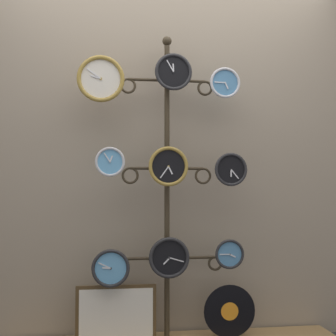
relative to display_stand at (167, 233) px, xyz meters
The scene contains 13 objects.
shop_wall 0.69m from the display_stand, 90.00° to the left, with size 4.40×0.04×2.80m.
display_stand is the anchor object (origin of this frame).
clock_top_left 1.08m from the display_stand, 169.31° to the right, with size 0.30×0.04×0.30m.
clock_top_center 1.05m from the display_stand, 69.95° to the right, with size 0.24×0.04×0.24m.
clock_top_right 1.06m from the display_stand, 10.89° to the right, with size 0.21×0.04×0.21m.
clock_middle_left 0.60m from the display_stand, 164.36° to the right, with size 0.19×0.04×0.19m.
clock_middle_center 0.45m from the display_stand, 93.21° to the right, with size 0.25×0.04×0.25m.
clock_middle_right 0.59m from the display_stand, 11.75° to the right, with size 0.22×0.04×0.22m.
clock_bottom_left 0.43m from the display_stand, 163.20° to the right, with size 0.24×0.04×0.24m.
clock_bottom_center 0.18m from the display_stand, 87.94° to the right, with size 0.26×0.04×0.26m.
clock_bottom_right 0.43m from the display_stand, 13.70° to the right, with size 0.19×0.04×0.19m.
vinyl_record 0.64m from the display_stand, 10.83° to the right, with size 0.34×0.01×0.34m.
picture_frame 0.59m from the display_stand, behind, with size 0.50×0.02×0.35m.
Camera 1 is at (-0.41, -2.63, 1.00)m, focal length 50.00 mm.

